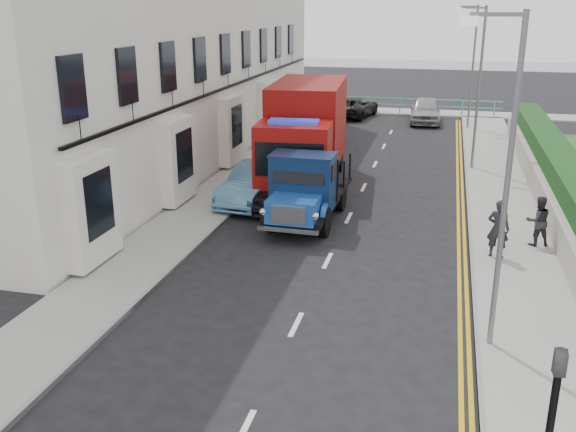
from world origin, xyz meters
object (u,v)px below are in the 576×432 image
object	(u,v)px
lamp_near	(502,168)
pedestrian_east_near	(498,229)
red_lorry	(305,133)
lamp_far	(471,60)
lamp_mid	(477,79)
bedford_lorry	(304,193)
parked_car_front	(283,184)

from	to	relation	value
lamp_near	pedestrian_east_near	size ratio (longest dim) A/B	4.10
red_lorry	pedestrian_east_near	bearing A→B (deg)	-47.23
lamp_near	lamp_far	world-z (taller)	same
lamp_mid	red_lorry	world-z (taller)	lamp_mid
lamp_near	pedestrian_east_near	world-z (taller)	lamp_near
bedford_lorry	lamp_near	bearing A→B (deg)	-49.98
pedestrian_east_near	red_lorry	bearing A→B (deg)	-29.15
lamp_far	pedestrian_east_near	bearing A→B (deg)	-88.53
bedford_lorry	pedestrian_east_near	xyz separation A→B (m)	(6.06, -1.69, -0.15)
lamp_far	lamp_near	bearing A→B (deg)	-90.00
lamp_near	lamp_mid	size ratio (longest dim) A/B	1.00
bedford_lorry	parked_car_front	size ratio (longest dim) A/B	1.12
lamp_far	bedford_lorry	world-z (taller)	lamp_far
lamp_far	red_lorry	xyz separation A→B (m)	(-6.54, -14.32, -1.82)
lamp_near	pedestrian_east_near	distance (m)	6.04
bedford_lorry	parked_car_front	xyz separation A→B (m)	(-1.25, 2.11, -0.33)
lamp_mid	parked_car_front	distance (m)	10.26
red_lorry	lamp_far	bearing A→B (deg)	60.71
bedford_lorry	pedestrian_east_near	size ratio (longest dim) A/B	3.06
lamp_near	bedford_lorry	bearing A→B (deg)	128.74
lamp_far	red_lorry	distance (m)	15.85
bedford_lorry	red_lorry	xyz separation A→B (m)	(-1.02, 4.79, 1.05)
lamp_far	parked_car_front	size ratio (longest dim) A/B	1.51
lamp_near	parked_car_front	distance (m)	11.71
lamp_mid	bedford_lorry	bearing A→B (deg)	-121.24
red_lorry	parked_car_front	world-z (taller)	red_lorry
lamp_mid	parked_car_front	bearing A→B (deg)	-134.07
lamp_mid	lamp_far	distance (m)	10.00
lamp_far	red_lorry	bearing A→B (deg)	-114.56
bedford_lorry	parked_car_front	world-z (taller)	bedford_lorry
pedestrian_east_near	lamp_mid	bearing A→B (deg)	-73.83
lamp_mid	red_lorry	distance (m)	8.05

